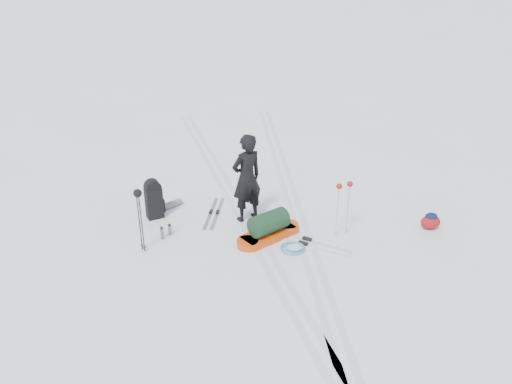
# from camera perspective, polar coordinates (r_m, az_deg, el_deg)

# --- Properties ---
(ground) EXTENTS (200.00, 200.00, 0.00)m
(ground) POSITION_cam_1_polar(r_m,az_deg,el_deg) (10.84, -0.63, -4.29)
(ground) COLOR white
(ground) RESTS_ON ground
(snow_hill_backdrop) EXTENTS (359.50, 192.00, 162.45)m
(snow_hill_backdrop) POSITION_cam_1_polar(r_m,az_deg,el_deg) (135.64, 18.84, -9.66)
(snow_hill_backdrop) COLOR white
(snow_hill_backdrop) RESTS_ON ground
(ski_tracks) EXTENTS (3.38, 17.97, 0.01)m
(ski_tracks) POSITION_cam_1_polar(r_m,az_deg,el_deg) (11.71, 1.43, -1.90)
(ski_tracks) COLOR silver
(ski_tracks) RESTS_ON ground
(skier) EXTENTS (0.86, 0.72, 2.00)m
(skier) POSITION_cam_1_polar(r_m,az_deg,el_deg) (10.82, -1.07, 1.58)
(skier) COLOR black
(skier) RESTS_ON ground
(pulk_sled) EXTENTS (1.60, 1.10, 0.60)m
(pulk_sled) POSITION_cam_1_polar(r_m,az_deg,el_deg) (10.41, 1.46, -4.20)
(pulk_sled) COLOR #E1450D
(pulk_sled) RESTS_ON ground
(expedition_rucksack) EXTENTS (0.87, 0.80, 0.92)m
(expedition_rucksack) POSITION_cam_1_polar(r_m,az_deg,el_deg) (11.42, -11.35, -0.81)
(expedition_rucksack) COLOR black
(expedition_rucksack) RESTS_ON ground
(ski_poles_black) EXTENTS (0.17, 0.17, 1.35)m
(ski_poles_black) POSITION_cam_1_polar(r_m,az_deg,el_deg) (9.83, -13.30, -1.00)
(ski_poles_black) COLOR black
(ski_poles_black) RESTS_ON ground
(ski_poles_silver) EXTENTS (0.38, 0.19, 1.22)m
(ski_poles_silver) POSITION_cam_1_polar(r_m,az_deg,el_deg) (10.33, 10.03, 0.09)
(ski_poles_silver) COLOR silver
(ski_poles_silver) RESTS_ON ground
(touring_skis_grey) EXTENTS (0.71, 1.56, 0.06)m
(touring_skis_grey) POSITION_cam_1_polar(r_m,az_deg,el_deg) (11.54, -4.82, -2.38)
(touring_skis_grey) COLOR gray
(touring_skis_grey) RESTS_ON ground
(touring_skis_white) EXTENTS (1.66, 1.53, 0.07)m
(touring_skis_white) POSITION_cam_1_polar(r_m,az_deg,el_deg) (10.39, 5.62, -5.73)
(touring_skis_white) COLOR silver
(touring_skis_white) RESTS_ON ground
(rope_coil) EXTENTS (0.59, 0.59, 0.06)m
(rope_coil) POSITION_cam_1_polar(r_m,az_deg,el_deg) (10.16, 4.27, -6.35)
(rope_coil) COLOR #4F88C1
(rope_coil) RESTS_ON ground
(small_daypack) EXTENTS (0.47, 0.37, 0.37)m
(small_daypack) POSITION_cam_1_polar(r_m,az_deg,el_deg) (11.44, 19.33, -3.15)
(small_daypack) COLOR maroon
(small_daypack) RESTS_ON ground
(thermos_pair) EXTENTS (0.25, 0.21, 0.28)m
(thermos_pair) POSITION_cam_1_polar(r_m,az_deg,el_deg) (10.67, -10.27, -4.46)
(thermos_pair) COLOR slate
(thermos_pair) RESTS_ON ground
(stuff_sack) EXTENTS (0.41, 0.33, 0.23)m
(stuff_sack) POSITION_cam_1_polar(r_m,az_deg,el_deg) (10.83, -0.02, -3.61)
(stuff_sack) COLOR black
(stuff_sack) RESTS_ON ground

